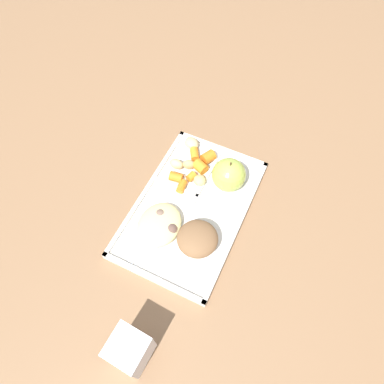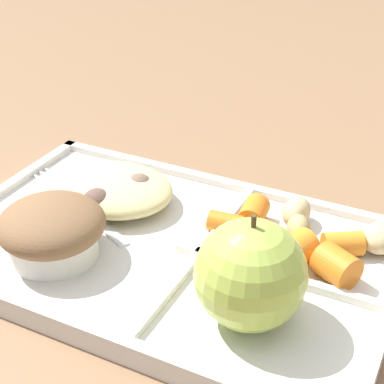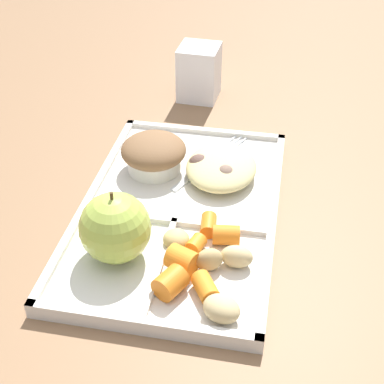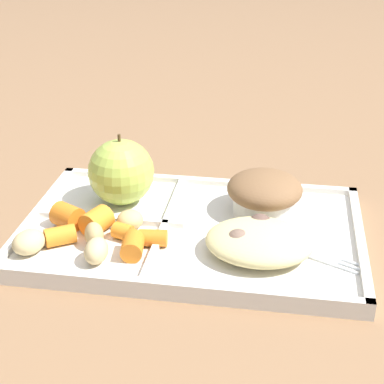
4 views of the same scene
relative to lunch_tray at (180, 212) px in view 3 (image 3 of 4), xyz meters
The scene contains 19 objects.
ground 0.01m from the lunch_tray, ahead, with size 6.00×6.00×0.00m, color #846042.
lunch_tray is the anchor object (origin of this frame).
green_apple 0.12m from the lunch_tray, 151.24° to the left, with size 0.08×0.08×0.09m.
bran_muffin 0.10m from the lunch_tray, 33.30° to the left, with size 0.09×0.09×0.05m.
carrot_slice_tilted 0.09m from the lunch_tray, 128.19° to the right, with size 0.02×0.02×0.03m, color orange.
carrot_slice_diagonal 0.15m from the lunch_tray, 157.64° to the right, with size 0.02×0.02×0.03m, color orange.
carrot_slice_small 0.11m from the lunch_tray, 166.58° to the right, with size 0.03×0.03×0.03m, color orange.
carrot_slice_edge 0.08m from the lunch_tray, 154.26° to the right, with size 0.02×0.02×0.02m, color orange.
carrot_slice_near_corner 0.14m from the lunch_tray, behind, with size 0.03×0.03×0.03m, color orange.
carrot_slice_back 0.06m from the lunch_tray, 129.48° to the right, with size 0.02×0.02×0.03m, color orange.
potato_chunk_large 0.12m from the lunch_tray, 136.27° to the right, with size 0.04×0.02×0.03m, color tan.
potato_chunk_corner 0.18m from the lunch_tray, 154.75° to the right, with size 0.04×0.03×0.02m, color tan.
potato_chunk_wedge 0.07m from the lunch_tray, behind, with size 0.03×0.03×0.02m, color tan.
potato_chunk_golden 0.11m from the lunch_tray, 151.19° to the right, with size 0.03×0.02×0.03m, color tan.
egg_noodle_pile 0.09m from the lunch_tray, 27.74° to the right, with size 0.11×0.09×0.03m, color #D6C684.
meatball_back 0.08m from the lunch_tray, 40.81° to the right, with size 0.03×0.03×0.03m, color #755B4C.
meatball_center 0.08m from the lunch_tray, ahead, with size 0.03×0.03×0.03m, color brown.
plastic_fork 0.12m from the lunch_tray, 12.16° to the right, with size 0.16×0.09×0.00m.
milk_carton 0.33m from the lunch_tray, ahead, with size 0.07×0.07×0.09m, color white.
Camera 3 is at (-0.52, -0.11, 0.44)m, focal length 50.80 mm.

